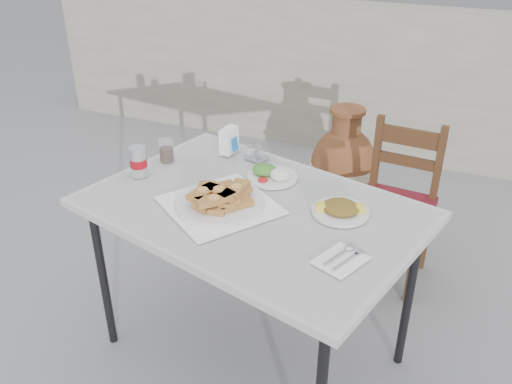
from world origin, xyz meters
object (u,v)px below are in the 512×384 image
at_px(napkin_holder, 229,141).
at_px(condiment_caddy, 256,154).
at_px(salad_chopped_plate, 340,209).
at_px(cola_glass, 166,152).
at_px(terracotta_urn, 343,168).
at_px(pide_plate, 220,197).
at_px(chair, 396,202).
at_px(cafe_table, 252,216).
at_px(soda_can, 138,161).
at_px(salad_rice_plate, 272,174).

height_order(napkin_holder, condiment_caddy, napkin_holder).
height_order(salad_chopped_plate, cola_glass, cola_glass).
bearing_deg(salad_chopped_plate, napkin_holder, 151.70).
height_order(salad_chopped_plate, terracotta_urn, salad_chopped_plate).
height_order(pide_plate, cola_glass, cola_glass).
xyz_separation_m(napkin_holder, chair, (0.78, 0.46, -0.42)).
distance_m(pide_plate, salad_chopped_plate, 0.49).
height_order(pide_plate, salad_chopped_plate, pide_plate).
xyz_separation_m(pide_plate, salad_chopped_plate, (0.47, 0.13, -0.02)).
bearing_deg(condiment_caddy, chair, 37.02).
height_order(cola_glass, condiment_caddy, cola_glass).
xyz_separation_m(salad_chopped_plate, condiment_caddy, (-0.50, 0.34, 0.01)).
bearing_deg(cafe_table, condiment_caddy, 110.29).
height_order(soda_can, condiment_caddy, soda_can).
height_order(salad_chopped_plate, soda_can, soda_can).
xyz_separation_m(salad_rice_plate, terracotta_urn, (0.06, 1.15, -0.48)).
distance_m(salad_chopped_plate, napkin_holder, 0.74).
distance_m(cafe_table, salad_rice_plate, 0.26).
bearing_deg(terracotta_urn, napkin_holder, -110.02).
bearing_deg(salad_rice_plate, chair, 52.47).
height_order(cafe_table, cola_glass, cola_glass).
xyz_separation_m(cafe_table, salad_rice_plate, (-0.01, 0.25, 0.08)).
bearing_deg(cafe_table, salad_chopped_plate, 11.57).
distance_m(cola_glass, napkin_holder, 0.31).
bearing_deg(chair, cola_glass, -142.22).
height_order(pide_plate, napkin_holder, napkin_holder).
distance_m(salad_rice_plate, soda_can, 0.60).
distance_m(soda_can, cola_glass, 0.19).
height_order(salad_rice_plate, chair, chair).
relative_size(salad_chopped_plate, soda_can, 1.68).
relative_size(salad_rice_plate, napkin_holder, 1.78).
relative_size(pide_plate, condiment_caddy, 4.73).
height_order(cafe_table, salad_chopped_plate, salad_chopped_plate).
relative_size(salad_rice_plate, soda_can, 1.66).
bearing_deg(salad_chopped_plate, chair, 81.29).
distance_m(condiment_caddy, chair, 0.87).
bearing_deg(napkin_holder, terracotta_urn, 74.10).
bearing_deg(cafe_table, pide_plate, -153.31).
distance_m(soda_can, terracotta_urn, 1.58).
relative_size(salad_chopped_plate, chair, 0.26).
distance_m(condiment_caddy, terracotta_urn, 1.12).
bearing_deg(soda_can, pide_plate, -13.07).
xyz_separation_m(soda_can, napkin_holder, (0.27, 0.38, -0.00)).
height_order(cafe_table, condiment_caddy, condiment_caddy).
bearing_deg(pide_plate, chair, 57.77).
height_order(salad_chopped_plate, napkin_holder, napkin_holder).
relative_size(napkin_holder, condiment_caddy, 1.05).
bearing_deg(condiment_caddy, napkin_holder, 174.40).
distance_m(salad_rice_plate, chair, 0.88).
xyz_separation_m(pide_plate, terracotta_urn, (0.17, 1.46, -0.50)).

